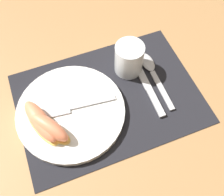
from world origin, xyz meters
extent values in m
plane|color=#A37547|center=(0.00, 0.00, 0.00)|extent=(3.00, 3.00, 0.00)
cube|color=black|center=(0.00, 0.00, 0.00)|extent=(0.47, 0.33, 0.00)
cylinder|color=white|center=(-0.10, -0.01, 0.01)|extent=(0.27, 0.27, 0.02)
cylinder|color=silver|center=(0.08, 0.07, 0.05)|extent=(0.08, 0.08, 0.09)
cylinder|color=yellow|center=(0.08, 0.07, 0.02)|extent=(0.06, 0.06, 0.03)
cube|color=#BCBCC1|center=(0.11, -0.06, 0.01)|extent=(0.02, 0.08, 0.01)
cube|color=#BCBCC1|center=(0.11, 0.05, 0.01)|extent=(0.02, 0.13, 0.01)
cube|color=#BCBCC1|center=(0.14, -0.03, 0.01)|extent=(0.02, 0.13, 0.01)
ellipsoid|color=#BCBCC1|center=(0.14, 0.06, 0.01)|extent=(0.04, 0.07, 0.01)
cube|color=#BCBCC1|center=(-0.05, -0.01, 0.02)|extent=(0.12, 0.03, 0.00)
cube|color=#BCBCC1|center=(-0.14, 0.00, 0.02)|extent=(0.07, 0.03, 0.00)
ellipsoid|color=#F7C656|center=(-0.18, -0.02, 0.02)|extent=(0.08, 0.14, 0.01)
ellipsoid|color=#F4845B|center=(-0.18, -0.02, 0.04)|extent=(0.08, 0.13, 0.04)
ellipsoid|color=#F7C656|center=(-0.16, -0.04, 0.02)|extent=(0.10, 0.12, 0.01)
ellipsoid|color=#F4845B|center=(-0.16, -0.04, 0.04)|extent=(0.10, 0.12, 0.05)
camera|label=1|loc=(-0.11, -0.32, 0.60)|focal=42.00mm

